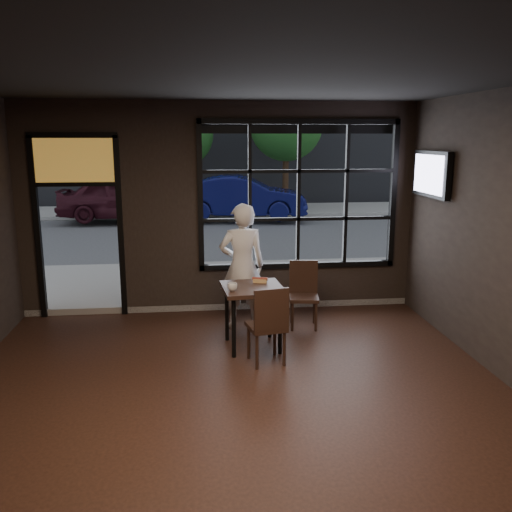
{
  "coord_description": "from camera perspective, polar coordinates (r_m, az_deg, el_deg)",
  "views": [
    {
      "loc": [
        -0.36,
        -4.68,
        2.67
      ],
      "look_at": [
        0.4,
        2.2,
        1.15
      ],
      "focal_mm": 38.0,
      "sensor_mm": 36.0,
      "label": 1
    }
  ],
  "objects": [
    {
      "name": "street_asphalt",
      "position": [
        28.81,
        -5.61,
        6.99
      ],
      "size": [
        60.0,
        41.0,
        0.04
      ],
      "primitive_type": "cube",
      "color": "#545456",
      "rests_on": "ground"
    },
    {
      "name": "ceiling",
      "position": [
        4.72,
        -2.0,
        18.93
      ],
      "size": [
        6.0,
        7.0,
        0.02
      ],
      "primitive_type": "cube",
      "color": "black",
      "rests_on": "ground"
    },
    {
      "name": "tree_right",
      "position": [
        19.49,
        3.19,
        13.65
      ],
      "size": [
        2.58,
        2.58,
        4.4
      ],
      "color": "#332114",
      "rests_on": "street_asphalt"
    },
    {
      "name": "tv",
      "position": [
        8.06,
        18.0,
        8.2
      ],
      "size": [
        0.12,
        1.09,
        0.64
      ],
      "primitive_type": "cube",
      "color": "black",
      "rests_on": "wall_right"
    },
    {
      "name": "hotdog",
      "position": [
        7.08,
        0.43,
        -2.57
      ],
      "size": [
        0.21,
        0.13,
        0.06
      ],
      "primitive_type": null,
      "rotation": [
        0.0,
        0.0,
        -0.26
      ],
      "color": "tan",
      "rests_on": "cafe_table"
    },
    {
      "name": "cafe_table",
      "position": [
        7.02,
        -0.35,
        -6.41
      ],
      "size": [
        0.82,
        0.82,
        0.82
      ],
      "primitive_type": "cube",
      "rotation": [
        0.0,
        0.0,
        0.09
      ],
      "color": "black",
      "rests_on": "floor"
    },
    {
      "name": "man",
      "position": [
        7.64,
        -1.47,
        -1.07
      ],
      "size": [
        0.68,
        0.47,
        1.79
      ],
      "primitive_type": "imported",
      "rotation": [
        0.0,
        0.0,
        3.21
      ],
      "color": "silver",
      "rests_on": "floor"
    },
    {
      "name": "window_frame",
      "position": [
        8.37,
        4.5,
        6.39
      ],
      "size": [
        3.06,
        0.12,
        2.28
      ],
      "primitive_type": "cube",
      "color": "black",
      "rests_on": "ground"
    },
    {
      "name": "chair_window",
      "position": [
        7.74,
        5.06,
        -4.16
      ],
      "size": [
        0.46,
        0.46,
        0.94
      ],
      "primitive_type": "cube",
      "rotation": [
        0.0,
        0.0,
        -0.14
      ],
      "color": "black",
      "rests_on": "floor"
    },
    {
      "name": "tree_left",
      "position": [
        19.56,
        -7.95,
        12.55
      ],
      "size": [
        2.29,
        2.29,
        3.92
      ],
      "color": "#332114",
      "rests_on": "street_asphalt"
    },
    {
      "name": "stained_transom",
      "position": [
        8.37,
        -18.57,
        9.57
      ],
      "size": [
        1.2,
        0.06,
        0.7
      ],
      "primitive_type": "cube",
      "color": "orange",
      "rests_on": "ground"
    },
    {
      "name": "chair_near",
      "position": [
        6.53,
        1.08,
        -7.15
      ],
      "size": [
        0.5,
        0.5,
        0.97
      ],
      "primitive_type": "cube",
      "rotation": [
        0.0,
        0.0,
        3.34
      ],
      "color": "black",
      "rests_on": "floor"
    },
    {
      "name": "cup",
      "position": [
        6.71,
        -2.51,
        -3.27
      ],
      "size": [
        0.13,
        0.13,
        0.1
      ],
      "primitive_type": "imported",
      "rotation": [
        0.0,
        0.0,
        -0.07
      ],
      "color": "silver",
      "rests_on": "cafe_table"
    },
    {
      "name": "floor",
      "position": [
        5.41,
        -1.73,
        -17.36
      ],
      "size": [
        6.0,
        7.0,
        0.02
      ],
      "primitive_type": "cube",
      "color": "black",
      "rests_on": "ground"
    },
    {
      "name": "maroon_car",
      "position": [
        17.63,
        -13.74,
        5.92
      ],
      "size": [
        4.07,
        1.74,
        1.37
      ],
      "primitive_type": "imported",
      "rotation": [
        0.0,
        0.0,
        1.54
      ],
      "color": "black",
      "rests_on": "street_asphalt"
    },
    {
      "name": "building_across",
      "position": [
        28.1,
        -5.93,
        22.25
      ],
      "size": [
        28.0,
        12.0,
        15.0
      ],
      "primitive_type": "cube",
      "color": "#5B5956",
      "rests_on": "ground"
    },
    {
      "name": "navy_car",
      "position": [
        17.43,
        -1.54,
        6.19
      ],
      "size": [
        4.29,
        1.93,
        1.37
      ],
      "primitive_type": "imported",
      "rotation": [
        0.0,
        0.0,
        1.45
      ],
      "color": "#0A0E41",
      "rests_on": "street_asphalt"
    }
  ]
}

